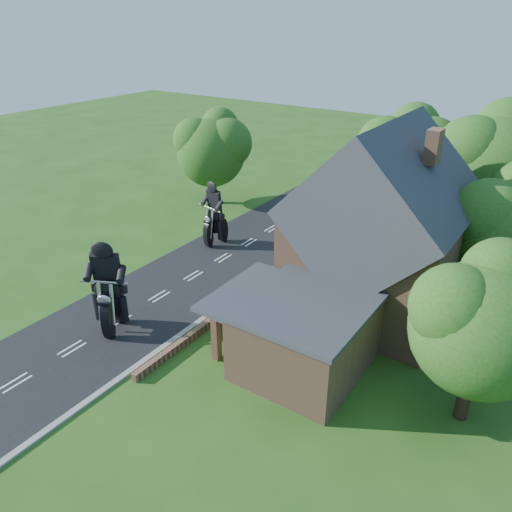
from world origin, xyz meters
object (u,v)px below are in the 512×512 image
Objects in this scene: house at (380,234)px; motorcycle_follow at (216,235)px; annex at (303,334)px; garden_wall at (269,279)px; motorcycle_lead at (114,318)px.

house is 6.86× the size of motorcycle_follow.
annex is at bearing 156.82° from motorcycle_follow.
motorcycle_follow is (-6.02, 2.44, 0.49)m from garden_wall.
garden_wall is 13.44× the size of motorcycle_lead.
motorcycle_lead is (-9.33, -2.93, -1.01)m from annex.
house is 12.82m from motorcycle_follow.
house is at bearing -174.49° from motorcycle_follow.
motorcycle_follow is at bearing 173.30° from house.
garden_wall is at bearing 133.84° from annex.
annex reaches higher than motorcycle_lead.
garden_wall is at bearing -170.83° from house.
annex is (-0.62, -6.80, -2.58)m from house.
motorcycle_lead is 11.39m from motorcycle_follow.
annex is (5.57, -5.80, 1.57)m from garden_wall.
annex is 4.72× the size of motorcycle_follow.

